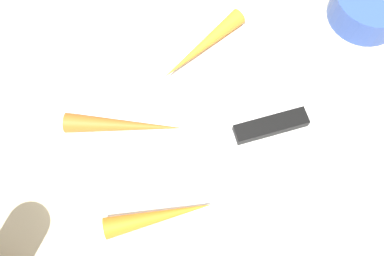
# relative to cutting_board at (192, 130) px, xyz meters

# --- Properties ---
(ground_plane) EXTENTS (1.40, 1.40, 0.00)m
(ground_plane) POSITION_rel_cutting_board_xyz_m (0.00, 0.00, -0.01)
(ground_plane) COLOR #C6B793
(cutting_board) EXTENTS (0.36, 0.26, 0.01)m
(cutting_board) POSITION_rel_cutting_board_xyz_m (0.00, 0.00, 0.00)
(cutting_board) COLOR white
(cutting_board) RESTS_ON ground_plane
(knife) EXTENTS (0.19, 0.09, 0.01)m
(knife) POSITION_rel_cutting_board_xyz_m (-0.06, 0.05, 0.01)
(knife) COLOR #B7B7BC
(knife) RESTS_ON cutting_board
(carrot_longest) EXTENTS (0.12, 0.11, 0.02)m
(carrot_longest) POSITION_rel_cutting_board_xyz_m (0.07, -0.05, 0.02)
(carrot_longest) COLOR orange
(carrot_longest) RESTS_ON cutting_board
(carrot_medium) EXTENTS (0.14, 0.04, 0.02)m
(carrot_medium) POSITION_rel_cutting_board_xyz_m (-0.07, -0.08, 0.02)
(carrot_medium) COLOR orange
(carrot_medium) RESTS_ON cutting_board
(carrot_shortest) EXTENTS (0.12, 0.07, 0.02)m
(carrot_shortest) POSITION_rel_cutting_board_xyz_m (0.09, 0.07, 0.02)
(carrot_shortest) COLOR orange
(carrot_shortest) RESTS_ON cutting_board
(small_bowl) EXTENTS (0.10, 0.10, 0.04)m
(small_bowl) POSITION_rel_cutting_board_xyz_m (-0.29, 0.00, 0.02)
(small_bowl) COLOR #3351B2
(small_bowl) RESTS_ON ground_plane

